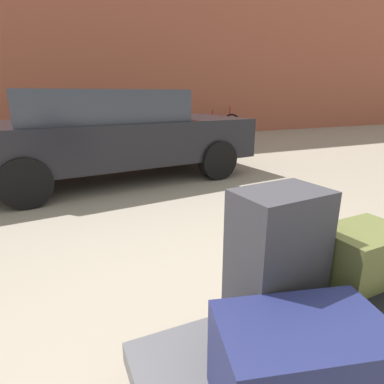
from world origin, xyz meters
The scene contains 9 objects.
luggage_cart centered at (0.00, 0.00, 0.27)m, with size 1.39×0.72×0.34m.
suitcase_black_rear_right centered at (0.30, 0.06, 0.46)m, with size 0.52×0.43×0.25m, color black.
suitcase_charcoal_center centered at (-0.09, 0.15, 0.67)m, with size 0.36×0.24×0.66m, color #2D2D33.
duffel_bag_navy_front_right centered at (-0.22, -0.17, 0.51)m, with size 0.54×0.33×0.34m, color #191E47.
duffel_bag_olive_topmost_pile centered at (0.30, 0.06, 0.70)m, with size 0.37×0.26×0.22m, color #4C5128.
parked_car centered at (0.03, 4.47, 0.76)m, with size 4.47×2.28×1.42m.
bicycle_leaning centered at (4.36, 8.95, 0.37)m, with size 1.76×0.16×0.96m.
bollard_kerb_near centered at (2.37, 7.07, 0.28)m, with size 0.23×0.23×0.56m, color #72665B.
bollard_kerb_mid centered at (3.83, 7.07, 0.28)m, with size 0.23×0.23×0.56m, color #72665B.
Camera 1 is at (-0.87, -0.77, 1.35)m, focal length 29.75 mm.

